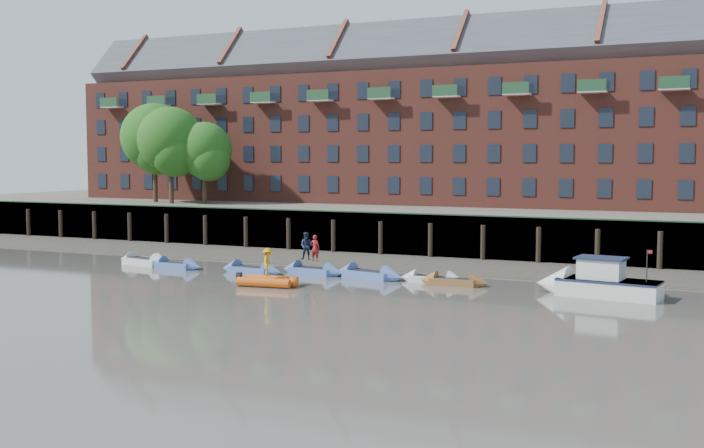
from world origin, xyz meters
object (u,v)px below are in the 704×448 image
Objects in this scene: rib_tender at (270,281)px; person_rower_b at (307,246)px; rowboat_2 at (251,270)px; rowboat_4 at (369,275)px; person_rower_a at (315,248)px; rowboat_0 at (144,261)px; person_rib_crew at (268,262)px; rowboat_5 at (432,279)px; rowboat_3 at (312,271)px; motor_launch at (588,283)px; rowboat_1 at (176,265)px; rowboat_6 at (453,282)px.

person_rower_b is (-0.42, 5.43, 1.51)m from rib_tender.
rowboat_4 is (7.73, 1.20, 0.02)m from rowboat_2.
rowboat_0 is at bearing 1.54° from person_rower_a.
person_rower_a is 1.02× the size of person_rib_crew.
person_rib_crew is (0.30, -5.44, -0.38)m from person_rower_b.
rowboat_4 is at bearing -177.47° from rowboat_5.
rowboat_3 is (12.79, 0.72, -0.02)m from rowboat_0.
person_rib_crew is (-17.49, -4.33, 0.71)m from motor_launch.
motor_launch is at bearing -16.65° from person_rower_b.
person_rib_crew is (9.46, -3.90, 1.19)m from rowboat_1.
rowboat_4 is 13.32m from motor_launch.
rowboat_1 is 17.81m from rowboat_5.
rowboat_1 is 1.16× the size of rib_tender.
rowboat_6 is at bearing 7.92° from rowboat_4.
rowboat_0 reaches higher than rowboat_1.
rowboat_0 is 2.79× the size of person_rower_b.
rib_tender is (12.68, -4.47, 0.02)m from rowboat_0.
person_rower_b is at bearing -172.76° from rowboat_4.
rowboat_5 is 9.23m from motor_launch.
motor_launch reaches higher than rowboat_5.
rib_tender is 1.14m from person_rib_crew.
rowboat_0 is 9.05m from rowboat_2.
rowboat_5 is 8.75m from person_rower_b.
rowboat_3 is at bearing 13.60° from rowboat_0.
rowboat_2 is 2.61× the size of person_rower_b.
person_rower_a is (9.89, 1.28, 1.51)m from rowboat_1.
rowboat_3 is 8.08m from rowboat_5.
rowboat_2 is at bearing -172.49° from rowboat_5.
person_rower_b is (-8.60, 0.26, 1.57)m from rowboat_5.
rib_tender is 5.38m from person_rower_a.
person_rower_a is at bearing -169.67° from rowboat_4.
rowboat_2 is 4.42m from person_rower_a.
rowboat_3 is 9.54m from rowboat_6.
rowboat_3 is 3.97m from rowboat_4.
rowboat_4 is at bearing -60.54° from person_rib_crew.
rowboat_0 is 2.99× the size of person_rower_a.
rowboat_1 is 0.90× the size of rowboat_2.
rowboat_5 is 2.29× the size of person_rower_b.
person_rower_b is (-0.53, 0.25, 1.55)m from rowboat_3.
rowboat_3 reaches higher than rowboat_1.
rowboat_0 is at bearing 171.38° from person_rower_b.
person_rower_b is at bearing 30.69° from rowboat_2.
rowboat_3 is 1.09× the size of rowboat_6.
person_rower_a is at bearing 175.74° from rowboat_6.
rowboat_2 is 21.03m from motor_launch.
rowboat_5 is (4.11, 0.09, -0.04)m from rowboat_4.
rowboat_1 is 9.78m from rowboat_3.
rowboat_0 is at bearing -171.08° from rowboat_3.
rowboat_5 is at bearing 178.45° from person_rower_a.
rowboat_0 is 0.74× the size of motor_launch.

